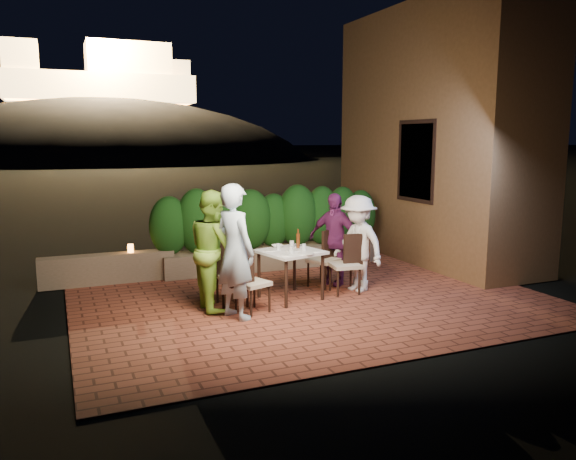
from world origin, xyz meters
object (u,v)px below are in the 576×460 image
diner_purple (334,239)px  parapet_lamp (130,248)px  chair_right_front (345,264)px  dining_table (291,275)px  diner_blue (235,252)px  diner_white (358,244)px  bowl (277,246)px  diner_green (214,250)px  chair_right_back (323,259)px  beer_bottle (298,239)px  chair_left_back (232,274)px  chair_left_front (253,282)px

diner_purple → parapet_lamp: size_ratio=10.99×
chair_right_front → diner_purple: 0.64m
dining_table → diner_blue: size_ratio=0.45×
diner_purple → chair_right_front: bearing=-44.1°
dining_table → diner_white: (1.18, 0.02, 0.39)m
bowl → diner_blue: bearing=-138.1°
diner_green → chair_right_back: bearing=-77.3°
bowl → diner_white: size_ratio=0.12×
diner_white → diner_green: bearing=-105.5°
dining_table → diner_green: bearing=-178.9°
bowl → diner_green: size_ratio=0.10×
beer_bottle → diner_purple: diner_purple is taller
diner_blue → diner_white: (2.22, 0.57, -0.15)m
parapet_lamp → diner_green: bearing=-66.5°
bowl → parapet_lamp: (-2.01, 1.76, -0.20)m
beer_bottle → chair_left_back: (-1.10, -0.11, -0.43)m
beer_bottle → parapet_lamp: 3.01m
chair_right_back → chair_left_back: bearing=-13.0°
chair_left_front → chair_right_front: size_ratio=0.93×
beer_bottle → bowl: size_ratio=1.67×
bowl → chair_left_front: 1.03m
dining_table → diner_blue: diner_blue is taller
diner_green → parapet_lamp: (-0.91, 2.08, -0.29)m
bowl → chair_right_back: bearing=10.7°
diner_white → beer_bottle: bearing=-113.3°
chair_left_back → chair_right_back: size_ratio=1.02×
beer_bottle → diner_blue: bearing=-150.7°
dining_table → chair_left_back: (-0.92, 0.03, 0.10)m
chair_right_front → diner_green: bearing=6.7°
diner_purple → dining_table: bearing=-97.1°
diner_green → chair_left_back: bearing=-80.2°
diner_purple → chair_left_back: bearing=-110.3°
dining_table → parapet_lamp: 2.95m
chair_right_front → diner_green: diner_green is taller
chair_right_front → diner_green: (-2.11, 0.00, 0.39)m
diner_blue → chair_right_front: bearing=-97.3°
chair_left_front → chair_left_back: 0.48m
beer_bottle → chair_left_front: beer_bottle is taller
chair_left_front → diner_purple: (1.76, 0.95, 0.33)m
diner_blue → parapet_lamp: diner_blue is taller
chair_right_back → dining_table: bearing=3.3°
chair_right_back → parapet_lamp: chair_right_back is taller
beer_bottle → diner_blue: size_ratio=0.16×
bowl → chair_right_front: chair_right_front is taller
dining_table → diner_white: diner_white is taller
diner_purple → bowl: bearing=-113.0°
bowl → parapet_lamp: size_ratio=1.27×
diner_blue → diner_green: (-0.15, 0.53, -0.06)m
beer_bottle → chair_right_back: 0.81m
chair_left_back → diner_white: (2.09, -0.01, 0.30)m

